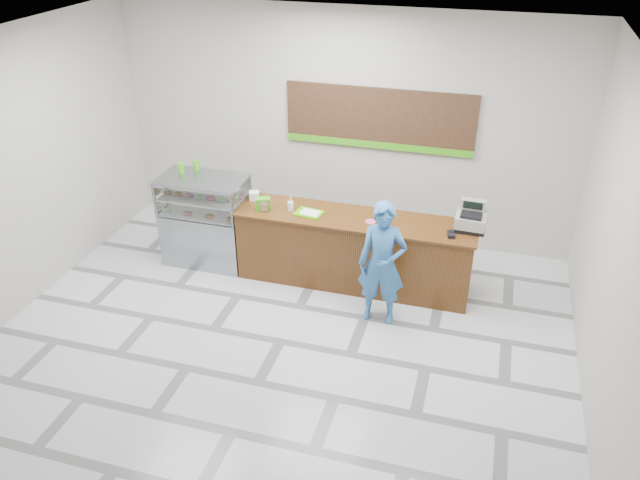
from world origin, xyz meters
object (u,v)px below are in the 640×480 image
(sales_counter, at_px, (354,250))
(cash_register, at_px, (471,219))
(display_case, at_px, (206,220))
(serving_tray, at_px, (309,213))
(customer, at_px, (382,264))

(sales_counter, xyz_separation_m, cash_register, (1.50, 0.12, 0.65))
(sales_counter, height_order, display_case, display_case)
(display_case, height_order, serving_tray, display_case)
(sales_counter, bearing_deg, display_case, -180.00)
(cash_register, xyz_separation_m, serving_tray, (-2.13, -0.18, -0.13))
(cash_register, height_order, serving_tray, cash_register)
(sales_counter, relative_size, display_case, 2.45)
(customer, bearing_deg, serving_tray, 148.52)
(serving_tray, bearing_deg, customer, -21.51)
(sales_counter, distance_m, cash_register, 1.64)
(serving_tray, xyz_separation_m, customer, (1.15, -0.67, -0.22))
(display_case, distance_m, cash_register, 3.75)
(customer, bearing_deg, cash_register, 39.62)
(sales_counter, bearing_deg, customer, -54.35)
(sales_counter, relative_size, customer, 1.98)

